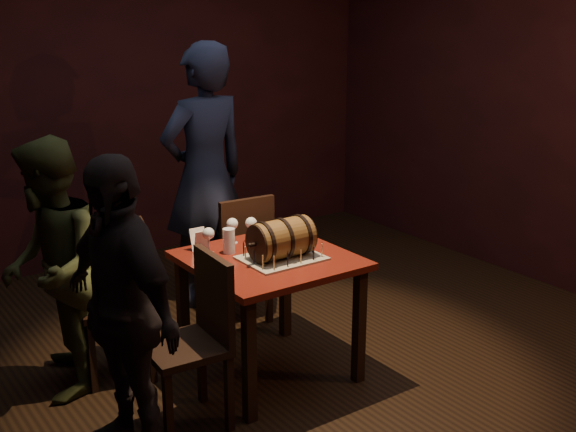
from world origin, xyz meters
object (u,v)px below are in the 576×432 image
(wine_glass_mid, at_px, (232,225))
(person_left_rear, at_px, (51,270))
(chair_left_rear, at_px, (129,292))
(chair_left_front, at_px, (198,331))
(pub_table, at_px, (269,275))
(person_back, at_px, (205,176))
(barrel_cake, at_px, (282,239))
(wine_glass_left, at_px, (208,235))
(person_left_front, at_px, (120,310))
(wine_glass_right, at_px, (251,224))
(pint_of_ale, at_px, (229,241))
(chair_back, at_px, (241,253))

(wine_glass_mid, xyz_separation_m, person_left_rear, (-1.06, 0.20, -0.12))
(chair_left_rear, relative_size, chair_left_front, 1.00)
(wine_glass_mid, relative_size, chair_left_rear, 0.17)
(pub_table, xyz_separation_m, person_back, (0.25, 1.22, 0.32))
(barrel_cake, height_order, person_left_rear, person_left_rear)
(wine_glass_mid, xyz_separation_m, chair_left_rear, (-0.63, 0.15, -0.34))
(wine_glass_left, xyz_separation_m, chair_left_rear, (-0.42, 0.24, -0.35))
(wine_glass_left, bearing_deg, person_back, 62.25)
(pub_table, bearing_deg, wine_glass_mid, 97.14)
(barrel_cake, xyz_separation_m, person_left_rear, (-1.14, 0.61, -0.13))
(person_left_front, bearing_deg, wine_glass_right, 108.90)
(person_left_rear, bearing_deg, chair_left_rear, 103.01)
(wine_glass_mid, height_order, chair_left_front, chair_left_front)
(barrel_cake, distance_m, pint_of_ale, 0.33)
(chair_back, bearing_deg, wine_glass_left, -136.99)
(person_back, bearing_deg, pub_table, 73.55)
(wine_glass_right, bearing_deg, chair_back, 67.27)
(pint_of_ale, distance_m, person_back, 1.11)
(wine_glass_mid, xyz_separation_m, pint_of_ale, (-0.11, -0.15, -0.04))
(barrel_cake, xyz_separation_m, chair_back, (0.20, 0.79, -0.35))
(person_left_rear, bearing_deg, wine_glass_right, 97.55)
(wine_glass_left, bearing_deg, chair_back, 43.01)
(chair_left_rear, bearing_deg, wine_glass_right, -15.33)
(barrel_cake, xyz_separation_m, wine_glass_mid, (-0.08, 0.41, -0.01))
(pub_table, relative_size, wine_glass_right, 5.59)
(wine_glass_left, height_order, chair_back, chair_back)
(pub_table, bearing_deg, barrel_cake, -61.84)
(chair_left_front, bearing_deg, person_left_front, -175.15)
(person_back, distance_m, person_left_front, 1.96)
(person_back, relative_size, person_left_front, 1.26)
(barrel_cake, xyz_separation_m, pint_of_ale, (-0.19, 0.27, -0.05))
(chair_left_rear, xyz_separation_m, chair_left_front, (0.08, -0.71, 0.00))
(chair_back, bearing_deg, person_left_front, -142.40)
(barrel_cake, xyz_separation_m, wine_glass_left, (-0.30, 0.32, -0.01))
(wine_glass_mid, relative_size, person_back, 0.08)
(person_left_rear, bearing_deg, wine_glass_left, 90.81)
(pub_table, bearing_deg, chair_left_front, -159.66)
(barrel_cake, relative_size, person_left_front, 0.27)
(wine_glass_right, bearing_deg, person_back, 78.52)
(chair_back, relative_size, person_back, 0.48)
(wine_glass_mid, height_order, chair_left_rear, chair_left_rear)
(chair_back, bearing_deg, pub_table, -108.62)
(barrel_cake, height_order, chair_left_front, barrel_cake)
(barrel_cake, bearing_deg, chair_left_front, -166.99)
(pint_of_ale, bearing_deg, pub_table, -51.60)
(chair_left_front, bearing_deg, person_left_rear, 123.60)
(barrel_cake, xyz_separation_m, person_left_front, (-1.06, -0.18, -0.11))
(pint_of_ale, bearing_deg, chair_left_rear, 150.32)
(wine_glass_right, xyz_separation_m, person_left_front, (-1.08, -0.54, -0.10))
(wine_glass_mid, xyz_separation_m, person_back, (0.29, 0.88, 0.10))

